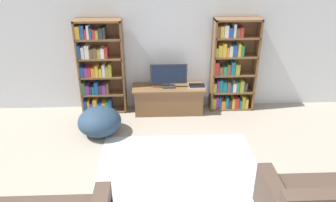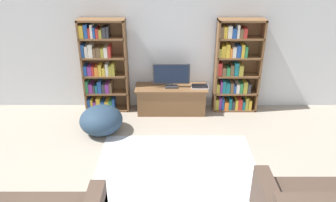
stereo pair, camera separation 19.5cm
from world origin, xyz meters
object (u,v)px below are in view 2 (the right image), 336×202
(bookshelf_left, at_px, (102,67))
(beanbag_ottoman, at_px, (100,120))
(bookshelf_right, at_px, (234,69))
(tv_stand, at_px, (170,99))
(television, at_px, (171,75))
(laptop, at_px, (199,86))

(bookshelf_left, distance_m, beanbag_ottoman, 1.15)
(bookshelf_right, height_order, tv_stand, bookshelf_right)
(television, bearing_deg, tv_stand, 90.00)
(bookshelf_left, xyz_separation_m, bookshelf_right, (2.58, -0.00, -0.04))
(bookshelf_right, xyz_separation_m, tv_stand, (-1.24, -0.13, -0.59))
(laptop, bearing_deg, bookshelf_left, 175.67)
(bookshelf_right, bearing_deg, laptop, -168.19)
(tv_stand, bearing_deg, beanbag_ottoman, -147.27)
(tv_stand, bearing_deg, bookshelf_left, 174.49)
(bookshelf_right, distance_m, beanbag_ottoman, 2.73)
(bookshelf_right, bearing_deg, bookshelf_left, 179.97)
(bookshelf_right, distance_m, laptop, 0.76)
(bookshelf_left, bearing_deg, beanbag_ottoman, -84.47)
(bookshelf_left, height_order, beanbag_ottoman, bookshelf_left)
(bookshelf_left, height_order, television, bookshelf_left)
(laptop, bearing_deg, bookshelf_right, 11.81)
(bookshelf_right, height_order, television, bookshelf_right)
(bookshelf_left, height_order, laptop, bookshelf_left)
(bookshelf_left, bearing_deg, television, -6.28)
(bookshelf_left, xyz_separation_m, laptop, (1.90, -0.14, -0.35))
(bookshelf_left, relative_size, tv_stand, 1.30)
(bookshelf_right, relative_size, beanbag_ottoman, 2.42)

